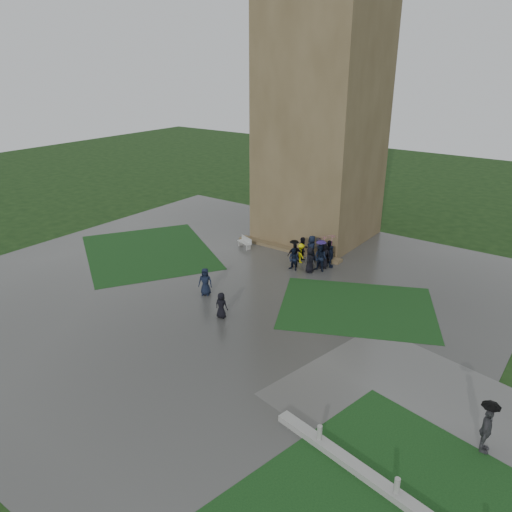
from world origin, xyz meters
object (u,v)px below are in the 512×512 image
Objects in this scene: pedestrian_near at (221,305)px; pedestrian_path at (487,427)px; pedestrian_mid at (205,282)px; bench at (245,242)px; tower at (321,126)px.

pedestrian_path is at bearing 160.83° from pedestrian_near.
pedestrian_path reaches higher than pedestrian_mid.
bench is 23.81m from pedestrian_path.
pedestrian_mid is 0.79× the size of pedestrian_path.
pedestrian_path reaches higher than bench.
pedestrian_path is (14.73, -2.22, 0.34)m from pedestrian_near.
tower is 16.18m from pedestrian_mid.
tower is at bearing 134.21° from pedestrian_path.
bench is at bearing 149.54° from pedestrian_path.
tower is 8.02× the size of pedestrian_path.
tower reaches higher than bench.
tower is at bearing 83.21° from bench.
bench is 8.72m from pedestrian_mid.
pedestrian_near is (5.79, -9.84, 0.34)m from bench.
bench is at bearing -70.12° from pedestrian_near.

